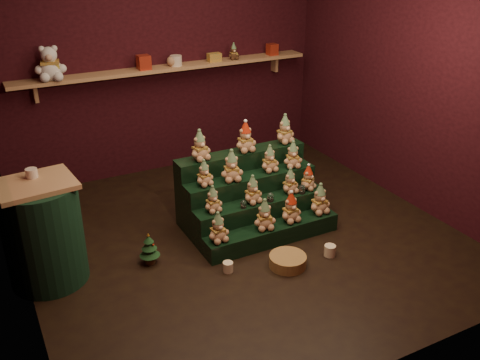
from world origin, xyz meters
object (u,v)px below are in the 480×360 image
mug_left (228,267)px  brown_bear (234,51)px  riser_tier_front (272,234)px  mug_right (330,251)px  wicker_basket (288,261)px  side_table (43,233)px  white_bear (49,59)px  snow_globe_c (302,189)px  snow_globe_a (243,204)px  mini_christmas_tree (149,248)px  snow_globe_b (270,197)px

mug_left → brown_bear: (1.24, 2.31, 1.37)m
riser_tier_front → brown_bear: size_ratio=7.17×
mug_right → wicker_basket: bearing=175.1°
mug_left → brown_bear: brown_bear is taller
riser_tier_front → side_table: side_table is taller
mug_right → white_bear: size_ratio=0.24×
brown_bear → snow_globe_c: bearing=-90.1°
side_table → white_bear: (0.49, 1.69, 1.09)m
white_bear → snow_globe_c: bearing=-33.4°
riser_tier_front → mug_right: size_ratio=13.03×
snow_globe_a → mini_christmas_tree: snow_globe_a is taller
snow_globe_a → white_bear: (-1.29, 1.90, 1.15)m
snow_globe_a → mini_christmas_tree: bearing=177.4°
snow_globe_b → white_bear: (-1.59, 1.90, 1.14)m
mini_christmas_tree → snow_globe_b: bearing=-2.0°
mini_christmas_tree → brown_bear: size_ratio=1.62×
riser_tier_front → wicker_basket: size_ratio=4.14×
snow_globe_b → mug_left: snow_globe_b is taller
snow_globe_c → side_table: (-2.46, 0.21, 0.05)m
snow_globe_b → snow_globe_a: bearing=180.0°
snow_globe_b → mini_christmas_tree: size_ratio=0.29×
wicker_basket → white_bear: (-1.44, 2.48, 1.49)m
side_table → mug_left: size_ratio=9.98×
side_table → mug_right: side_table is taller
mug_right → wicker_basket: size_ratio=0.32×
snow_globe_b → snow_globe_c: snow_globe_c is taller
mini_christmas_tree → wicker_basket: mini_christmas_tree is taller
brown_bear → white_bear: bearing=-174.1°
snow_globe_c → side_table: size_ratio=0.10×
riser_tier_front → mini_christmas_tree: mini_christmas_tree is taller
mug_left → mug_right: (0.96, -0.21, 0.01)m
snow_globe_a → white_bear: 2.57m
snow_globe_a → white_bear: bearing=124.2°
mini_christmas_tree → wicker_basket: 1.26m
mug_left → white_bear: (-0.93, 2.31, 1.50)m
snow_globe_b → mini_christmas_tree: bearing=178.0°
snow_globe_a → brown_bear: size_ratio=0.40×
side_table → mini_christmas_tree: size_ratio=2.95×
snow_globe_c → mug_left: 1.17m
snow_globe_b → brown_bear: brown_bear is taller
mini_christmas_tree → mug_left: 0.73m
brown_bear → wicker_basket: bearing=-100.3°
mug_left → wicker_basket: 0.55m
riser_tier_front → white_bear: white_bear is taller
riser_tier_front → white_bear: 2.95m
wicker_basket → white_bear: 3.24m
snow_globe_c → wicker_basket: size_ratio=0.28×
snow_globe_c → mini_christmas_tree: (-1.61, 0.04, -0.25)m
snow_globe_b → snow_globe_c: bearing=0.0°
mini_christmas_tree → mug_right: 1.67m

